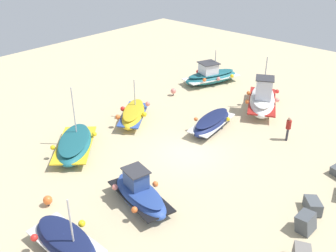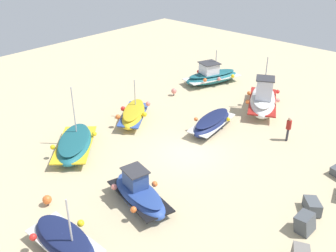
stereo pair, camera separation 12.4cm
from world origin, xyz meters
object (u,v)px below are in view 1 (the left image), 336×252
object	(u,v)px
fishing_boat_3	(211,76)
fishing_boat_5	(212,123)
fishing_boat_4	(262,99)
person_walking	(288,127)
fishing_boat_2	(75,144)
mooring_buoy_1	(48,200)
mooring_buoy_0	(173,91)
fishing_boat_1	(65,241)
fishing_boat_6	(140,194)
fishing_boat_0	(133,114)

from	to	relation	value
fishing_boat_3	fishing_boat_5	distance (m)	8.78
fishing_boat_4	person_walking	size ratio (longest dim) A/B	3.44
fishing_boat_2	fishing_boat_3	world-z (taller)	fishing_boat_2
mooring_buoy_1	mooring_buoy_0	bearing A→B (deg)	-162.59
fishing_boat_1	mooring_buoy_0	xyz separation A→B (m)	(-15.72, -7.75, -0.14)
fishing_boat_6	person_walking	size ratio (longest dim) A/B	2.60
fishing_boat_0	person_walking	bearing A→B (deg)	82.12
fishing_boat_4	fishing_boat_3	bearing A→B (deg)	-135.45
mooring_buoy_0	fishing_boat_2	bearing A→B (deg)	7.06
fishing_boat_4	fishing_boat_2	bearing A→B (deg)	-50.75
mooring_buoy_1	fishing_boat_3	bearing A→B (deg)	-168.04
fishing_boat_1	fishing_boat_6	bearing A→B (deg)	-91.54
fishing_boat_2	fishing_boat_1	bearing A→B (deg)	7.50
fishing_boat_2	fishing_boat_5	world-z (taller)	fishing_boat_2
fishing_boat_1	person_walking	size ratio (longest dim) A/B	2.30
fishing_boat_5	mooring_buoy_1	bearing A→B (deg)	165.90
fishing_boat_2	person_walking	world-z (taller)	fishing_boat_2
fishing_boat_2	person_walking	size ratio (longest dim) A/B	2.90
fishing_boat_5	mooring_buoy_0	xyz separation A→B (m)	(-2.71, -5.83, -0.14)
fishing_boat_0	fishing_boat_3	distance (m)	9.67
fishing_boat_0	fishing_boat_4	bearing A→B (deg)	108.80
fishing_boat_2	mooring_buoy_0	bearing A→B (deg)	143.11
mooring_buoy_0	fishing_boat_0	bearing A→B (deg)	10.15
fishing_boat_4	person_walking	xyz separation A→B (m)	(3.04, 3.58, 0.12)
fishing_boat_0	fishing_boat_4	xyz separation A→B (m)	(-7.79, 5.72, 0.28)
fishing_boat_4	mooring_buoy_1	world-z (taller)	fishing_boat_4
fishing_boat_2	fishing_boat_4	bearing A→B (deg)	113.68
fishing_boat_1	fishing_boat_0	bearing A→B (deg)	-57.18
fishing_boat_0	mooring_buoy_0	bearing A→B (deg)	155.22
mooring_buoy_0	fishing_boat_5	bearing A→B (deg)	65.03
fishing_boat_3	mooring_buoy_0	bearing A→B (deg)	12.29
fishing_boat_4	fishing_boat_6	xyz separation A→B (m)	(13.87, 1.16, -0.21)
fishing_boat_4	fishing_boat_6	distance (m)	13.92
fishing_boat_1	fishing_boat_5	distance (m)	13.15
fishing_boat_2	fishing_boat_4	size ratio (longest dim) A/B	0.85
mooring_buoy_1	fishing_boat_6	bearing A→B (deg)	133.99
mooring_buoy_1	person_walking	bearing A→B (deg)	157.85
fishing_boat_0	mooring_buoy_1	bearing A→B (deg)	-13.55
fishing_boat_3	fishing_boat_4	world-z (taller)	fishing_boat_4
fishing_boat_2	fishing_boat_3	size ratio (longest dim) A/B	0.87
fishing_boat_1	fishing_boat_2	bearing A→B (deg)	-38.94
fishing_boat_3	person_walking	bearing A→B (deg)	82.90
fishing_boat_3	fishing_boat_5	xyz separation A→B (m)	(7.03, 5.26, -0.11)
fishing_boat_5	fishing_boat_6	xyz separation A→B (m)	(8.72, 2.01, 0.08)
person_walking	mooring_buoy_1	bearing A→B (deg)	49.58
fishing_boat_3	mooring_buoy_1	size ratio (longest dim) A/B	9.57
fishing_boat_3	fishing_boat_6	bearing A→B (deg)	44.57
fishing_boat_2	fishing_boat_6	distance (m)	6.57
fishing_boat_3	mooring_buoy_1	distance (m)	19.31
fishing_boat_2	fishing_boat_6	size ratio (longest dim) A/B	1.12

